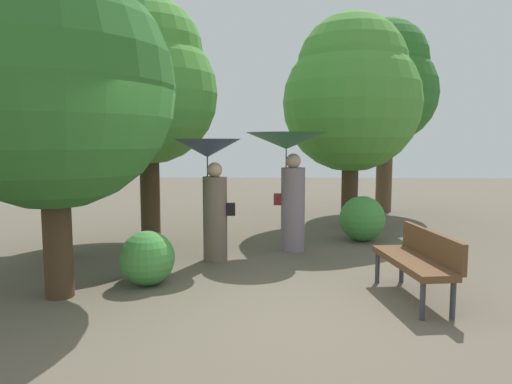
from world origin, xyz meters
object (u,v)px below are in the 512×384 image
Objects in this scene: person_left at (211,175)px; person_right at (288,163)px; tree_near_right at (352,92)px; park_bench at (418,258)px; tree_near_left at (50,67)px; tree_mid_right at (387,83)px; tree_far_back at (51,91)px; tree_mid_left at (147,82)px.

person_left is 1.48m from person_right.
tree_near_right is (2.73, 3.16, 1.62)m from person_left.
tree_near_right reaches higher than person_left.
tree_near_left is at bearing -96.86° from park_bench.
tree_mid_right reaches higher than park_bench.
tree_mid_right reaches higher than tree_near_left.
tree_near_right is at bearing 29.86° from tree_far_back.
park_bench is at bearing -19.80° from tree_far_back.
tree_mid_left is at bearing 50.11° from tree_far_back.
tree_near_left reaches higher than person_right.
park_bench is (1.48, -2.53, -1.03)m from person_right.
tree_mid_right is at bearing 162.11° from park_bench.
tree_near_left is at bearing -94.56° from tree_mid_left.
tree_far_back is at bearing 114.93° from tree_near_left.
person_right reaches higher than person_left.
tree_near_left is 0.85× the size of tree_mid_right.
person_left is 4.48m from tree_near_right.
tree_mid_left is at bearing 46.84° from person_left.
tree_near_right is at bearing -35.83° from person_left.
park_bench is at bearing -38.92° from tree_mid_left.
tree_near_left is at bearing -65.07° from tree_far_back.
tree_near_left reaches higher than tree_far_back.
tree_far_back is at bearing -140.82° from tree_mid_right.
person_right is 1.33× the size of park_bench.
person_left reaches higher than park_bench.
tree_near_right is at bearing 172.44° from park_bench.
tree_near_left is 0.94× the size of tree_near_right.
tree_mid_left is 1.07× the size of tree_far_back.
person_left is 2.64m from tree_mid_left.
tree_far_back is at bearing 92.32° from person_left.
park_bench is 0.30× the size of tree_mid_right.
park_bench is 0.36× the size of tree_far_back.
tree_mid_right is (2.80, 4.76, 1.92)m from person_right.
tree_near_right is at bearing 48.81° from tree_near_left.
person_right is 4.03m from tree_far_back.
tree_near_left is 0.96× the size of tree_mid_left.
person_left is 0.94× the size of person_right.
park_bench is 4.93m from tree_near_left.
tree_mid_left is (-2.63, 0.78, 1.49)m from person_right.
tree_mid_right is 8.56m from tree_far_back.
tree_near_left is 2.16m from tree_far_back.
tree_near_left is 1.02× the size of tree_far_back.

